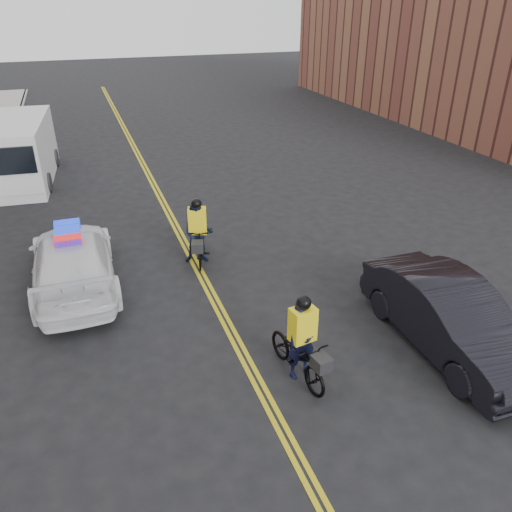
{
  "coord_description": "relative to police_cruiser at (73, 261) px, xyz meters",
  "views": [
    {
      "loc": [
        -2.66,
        -8.1,
        7.0
      ],
      "look_at": [
        1.0,
        2.09,
        1.3
      ],
      "focal_mm": 35.0,
      "sensor_mm": 36.0,
      "label": 1
    }
  ],
  "objects": [
    {
      "name": "ground",
      "position": [
        3.29,
        -4.45,
        -0.76
      ],
      "size": [
        120.0,
        120.0,
        0.0
      ],
      "primitive_type": "plane",
      "color": "black",
      "rests_on": "ground"
    },
    {
      "name": "center_line_left",
      "position": [
        3.21,
        3.55,
        -0.75
      ],
      "size": [
        0.1,
        60.0,
        0.01
      ],
      "primitive_type": "cube",
      "color": "gold",
      "rests_on": "ground"
    },
    {
      "name": "center_line_right",
      "position": [
        3.37,
        3.55,
        -0.75
      ],
      "size": [
        0.1,
        60.0,
        0.01
      ],
      "primitive_type": "cube",
      "color": "gold",
      "rests_on": "ground"
    },
    {
      "name": "building_across",
      "position": [
        25.29,
        13.55,
        4.74
      ],
      "size": [
        12.0,
        30.0,
        11.0
      ],
      "primitive_type": "cube",
      "color": "brown",
      "rests_on": "ground"
    },
    {
      "name": "police_cruiser",
      "position": [
        0.0,
        0.0,
        0.0
      ],
      "size": [
        2.11,
        5.18,
        1.66
      ],
      "rotation": [
        0.0,
        0.0,
        3.14
      ],
      "color": "white",
      "rests_on": "ground"
    },
    {
      "name": "dark_sedan",
      "position": [
        7.63,
        -5.53,
        0.03
      ],
      "size": [
        1.7,
        4.79,
        1.58
      ],
      "primitive_type": "imported",
      "rotation": [
        0.0,
        0.0,
        -0.01
      ],
      "color": "black",
      "rests_on": "ground"
    },
    {
      "name": "cargo_van",
      "position": [
        -1.7,
        9.63,
        0.47
      ],
      "size": [
        2.68,
        6.16,
        2.51
      ],
      "rotation": [
        0.0,
        0.0,
        -0.08
      ],
      "color": "silver",
      "rests_on": "ground"
    },
    {
      "name": "cyclist_near",
      "position": [
        4.21,
        -5.31,
        -0.1
      ],
      "size": [
        0.97,
        2.02,
        1.9
      ],
      "rotation": [
        0.0,
        0.0,
        0.16
      ],
      "color": "black",
      "rests_on": "ground"
    },
    {
      "name": "cyclist_far",
      "position": [
        3.46,
        0.25,
        0.01
      ],
      "size": [
        1.05,
        2.01,
        1.95
      ],
      "rotation": [
        0.0,
        0.0,
        -0.27
      ],
      "color": "black",
      "rests_on": "ground"
    }
  ]
}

